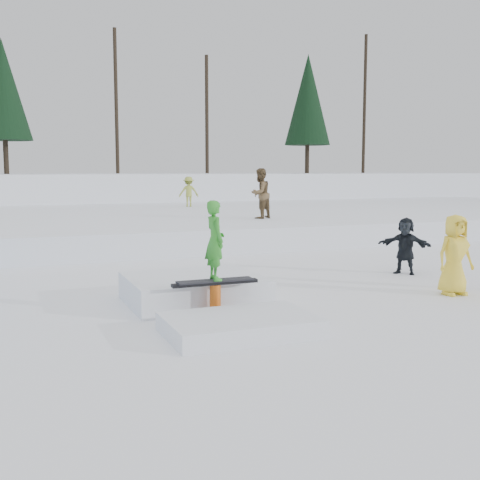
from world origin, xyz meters
name	(u,v)px	position (x,y,z in m)	size (l,w,h in m)	color
ground	(254,310)	(0.00, 0.00, 0.00)	(120.00, 120.00, 0.00)	white
snow_berm	(73,192)	(0.00, 30.00, 1.20)	(60.00, 14.00, 2.40)	white
snow_midrise	(110,222)	(0.00, 16.00, 0.40)	(50.00, 18.00, 0.80)	white
treeline	(171,95)	(6.18, 28.28, 7.45)	(40.24, 4.22, 10.50)	black
walker_olive	(260,194)	(4.76, 10.63, 1.75)	(0.93, 0.72, 1.91)	brown
walker_ygreen	(189,192)	(4.41, 18.79, 1.56)	(0.98, 0.56, 1.51)	#9FAC40
spectator_yellow	(455,255)	(4.50, -0.27, 0.86)	(0.84, 0.55, 1.71)	yellow
spectator_dark	(405,246)	(5.14, 2.25, 0.72)	(1.34, 0.43, 1.45)	black
jib_rail_feature	(205,295)	(-0.89, 0.30, 0.30)	(2.60, 4.40, 2.11)	white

